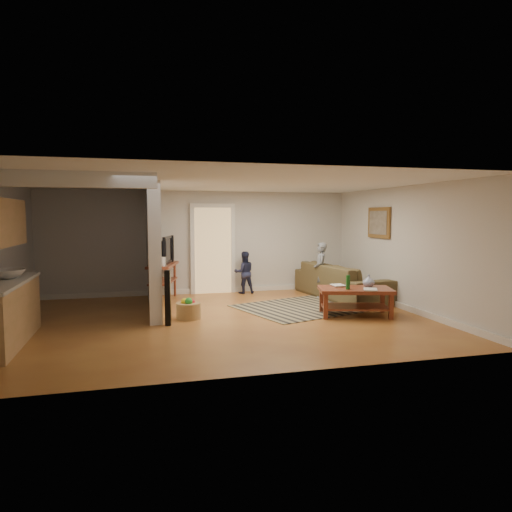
# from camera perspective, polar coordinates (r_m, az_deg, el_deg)

# --- Properties ---
(ground) EXTENTS (7.50, 7.50, 0.00)m
(ground) POSITION_cam_1_polar(r_m,az_deg,el_deg) (8.47, -4.17, -7.94)
(ground) COLOR brown
(ground) RESTS_ON ground
(room_shell) EXTENTS (7.54, 6.02, 2.52)m
(room_shell) POSITION_cam_1_polar(r_m,az_deg,el_deg) (8.57, -11.78, 1.98)
(room_shell) COLOR silver
(room_shell) RESTS_ON ground
(area_rug) EXTENTS (3.27, 2.79, 0.01)m
(area_rug) POSITION_cam_1_polar(r_m,az_deg,el_deg) (9.66, 6.61, -6.30)
(area_rug) COLOR black
(area_rug) RESTS_ON ground
(sofa) EXTENTS (1.41, 2.82, 0.79)m
(sofa) POSITION_cam_1_polar(r_m,az_deg,el_deg) (10.84, 10.65, -5.15)
(sofa) COLOR #4B4525
(sofa) RESTS_ON ground
(coffee_table) EXTENTS (1.52, 1.13, 0.80)m
(coffee_table) POSITION_cam_1_polar(r_m,az_deg,el_deg) (8.92, 12.40, -4.66)
(coffee_table) COLOR maroon
(coffee_table) RESTS_ON ground
(tv_console) EXTENTS (0.80, 1.41, 1.14)m
(tv_console) POSITION_cam_1_polar(r_m,az_deg,el_deg) (10.38, -11.50, -1.37)
(tv_console) COLOR maroon
(tv_console) RESTS_ON ground
(speaker_left) EXTENTS (0.11, 0.11, 0.97)m
(speaker_left) POSITION_cam_1_polar(r_m,az_deg,el_deg) (8.06, -10.97, -5.18)
(speaker_left) COLOR black
(speaker_left) RESTS_ON ground
(speaker_right) EXTENTS (0.10, 0.10, 0.92)m
(speaker_right) POSITION_cam_1_polar(r_m,az_deg,el_deg) (10.92, -11.95, -2.66)
(speaker_right) COLOR black
(speaker_right) RESTS_ON ground
(toy_basket) EXTENTS (0.45, 0.45, 0.40)m
(toy_basket) POSITION_cam_1_polar(r_m,az_deg,el_deg) (8.58, -8.44, -6.66)
(toy_basket) COLOR olive
(toy_basket) RESTS_ON ground
(child) EXTENTS (0.43, 0.54, 1.28)m
(child) POSITION_cam_1_polar(r_m,az_deg,el_deg) (10.83, 8.02, -5.12)
(child) COLOR slate
(child) RESTS_ON ground
(toddler) EXTENTS (0.50, 0.39, 1.03)m
(toddler) POSITION_cam_1_polar(r_m,az_deg,el_deg) (11.27, -1.48, -4.68)
(toddler) COLOR #212646
(toddler) RESTS_ON ground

